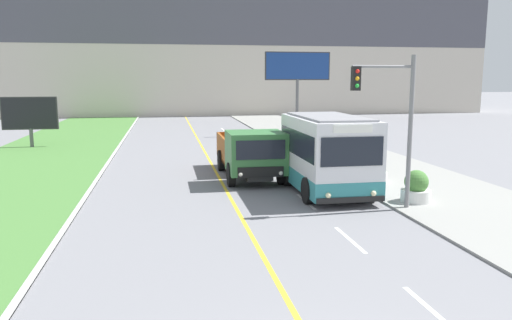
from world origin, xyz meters
name	(u,v)px	position (x,y,z in m)	size (l,w,h in m)	color
apartment_block_background	(182,17)	(0.00, 60.29, 12.34)	(80.00, 8.04, 24.68)	beige
city_bus	(328,155)	(3.96, 13.57, 1.60)	(2.74, 5.43, 3.16)	silver
dump_truck	(252,155)	(1.43, 16.78, 1.18)	(2.54, 6.68, 2.32)	black
traffic_light_mast	(393,112)	(5.28, 10.66, 3.46)	(2.28, 0.32, 5.41)	slate
billboard_large	(298,70)	(8.21, 34.23, 5.31)	(5.36, 0.24, 6.73)	#59595B
billboard_small	(30,114)	(-11.37, 30.34, 2.24)	(3.60, 0.24, 3.41)	#59595B
planter_round_near	(416,188)	(6.68, 11.37, 0.60)	(1.10, 1.10, 1.19)	silver
planter_round_second	(375,171)	(6.68, 15.04, 0.59)	(1.09, 1.09, 1.17)	silver
planter_round_third	(346,158)	(6.70, 18.71, 0.58)	(1.06, 1.06, 1.14)	silver
planter_round_far	(324,148)	(6.71, 22.38, 0.62)	(1.19, 1.19, 1.24)	silver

